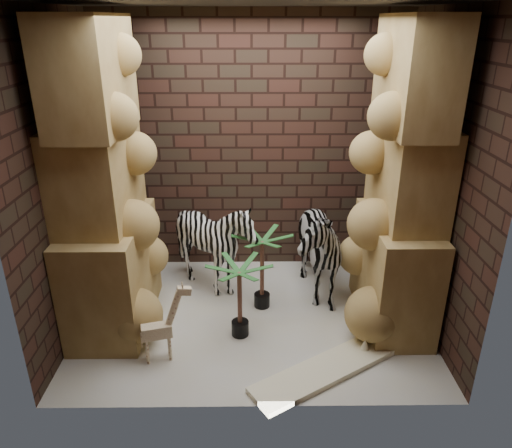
{
  "coord_description": "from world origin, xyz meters",
  "views": [
    {
      "loc": [
        -0.01,
        -4.21,
        2.88
      ],
      "look_at": [
        0.04,
        0.15,
        1.0
      ],
      "focal_mm": 33.54,
      "sensor_mm": 36.0,
      "label": 1
    }
  ],
  "objects_px": {
    "palm_front": "(262,271)",
    "palm_back": "(240,300)",
    "zebra_right": "(310,237)",
    "zebra_left": "(215,249)",
    "giraffe_toy": "(156,323)",
    "surfboard": "(324,371)"
  },
  "relations": [
    {
      "from": "zebra_left",
      "to": "palm_front",
      "type": "height_order",
      "value": "zebra_left"
    },
    {
      "from": "palm_back",
      "to": "giraffe_toy",
      "type": "bearing_deg",
      "value": -153.64
    },
    {
      "from": "palm_front",
      "to": "palm_back",
      "type": "height_order",
      "value": "palm_front"
    },
    {
      "from": "zebra_right",
      "to": "surfboard",
      "type": "bearing_deg",
      "value": -99.82
    },
    {
      "from": "palm_front",
      "to": "palm_back",
      "type": "relative_size",
      "value": 1.1
    },
    {
      "from": "zebra_right",
      "to": "giraffe_toy",
      "type": "height_order",
      "value": "zebra_right"
    },
    {
      "from": "zebra_right",
      "to": "palm_front",
      "type": "bearing_deg",
      "value": -159.31
    },
    {
      "from": "giraffe_toy",
      "to": "surfboard",
      "type": "relative_size",
      "value": 0.55
    },
    {
      "from": "surfboard",
      "to": "zebra_right",
      "type": "bearing_deg",
      "value": 57.44
    },
    {
      "from": "giraffe_toy",
      "to": "palm_front",
      "type": "distance_m",
      "value": 1.3
    },
    {
      "from": "giraffe_toy",
      "to": "palm_front",
      "type": "relative_size",
      "value": 0.89
    },
    {
      "from": "zebra_left",
      "to": "palm_front",
      "type": "distance_m",
      "value": 0.63
    },
    {
      "from": "zebra_left",
      "to": "giraffe_toy",
      "type": "xyz_separation_m",
      "value": [
        -0.45,
        -1.23,
        -0.13
      ]
    },
    {
      "from": "giraffe_toy",
      "to": "surfboard",
      "type": "distance_m",
      "value": 1.54
    },
    {
      "from": "zebra_right",
      "to": "palm_back",
      "type": "height_order",
      "value": "zebra_right"
    },
    {
      "from": "giraffe_toy",
      "to": "surfboard",
      "type": "xyz_separation_m",
      "value": [
        1.49,
        -0.21,
        -0.37
      ]
    },
    {
      "from": "zebra_right",
      "to": "giraffe_toy",
      "type": "bearing_deg",
      "value": -151.23
    },
    {
      "from": "zebra_right",
      "to": "zebra_left",
      "type": "xyz_separation_m",
      "value": [
        -1.04,
        0.04,
        -0.16
      ]
    },
    {
      "from": "giraffe_toy",
      "to": "palm_front",
      "type": "height_order",
      "value": "palm_front"
    },
    {
      "from": "zebra_right",
      "to": "palm_front",
      "type": "height_order",
      "value": "zebra_right"
    },
    {
      "from": "giraffe_toy",
      "to": "palm_front",
      "type": "bearing_deg",
      "value": 27.73
    },
    {
      "from": "palm_front",
      "to": "surfboard",
      "type": "distance_m",
      "value": 1.27
    }
  ]
}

